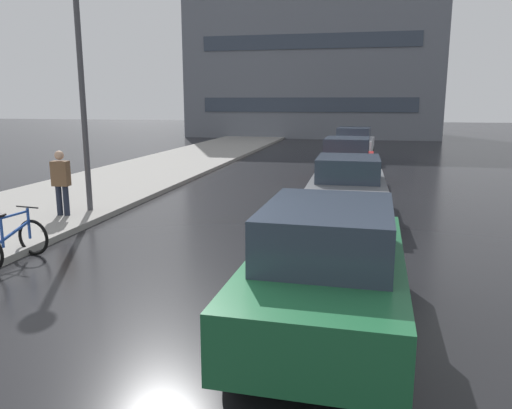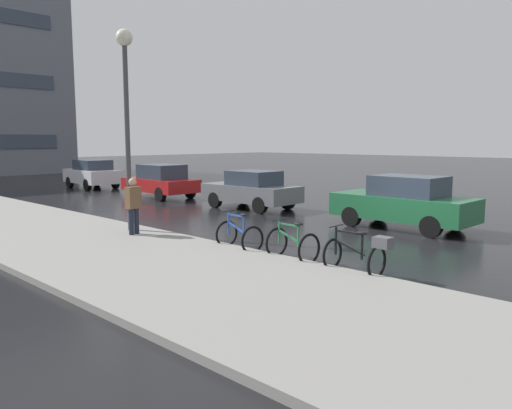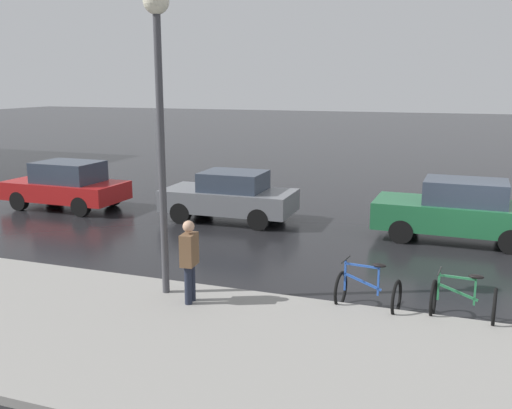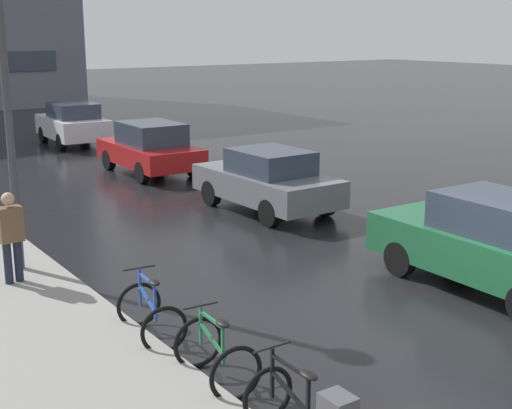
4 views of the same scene
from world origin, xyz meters
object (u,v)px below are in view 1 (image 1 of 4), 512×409
object	(u,v)px
car_white	(354,144)
car_grey	(348,186)
car_red	(347,159)
streetlamp	(79,47)
bicycle_third	(11,242)
pedestrian	(61,182)
car_green	(328,268)

from	to	relation	value
car_white	car_grey	bearing A→B (deg)	-89.25
car_red	streetlamp	distance (m)	10.10
bicycle_third	pedestrian	size ratio (longest dim) A/B	0.69
car_white	streetlamp	xyz separation A→B (m)	(-6.32, -13.95, 3.35)
car_green	streetlamp	world-z (taller)	streetlamp
pedestrian	car_grey	bearing A→B (deg)	16.33
car_red	streetlamp	xyz separation A→B (m)	(-6.24, -7.19, 3.38)
car_white	pedestrian	bearing A→B (deg)	-114.37
streetlamp	car_green	bearing A→B (deg)	-39.61
car_red	streetlamp	world-z (taller)	streetlamp
bicycle_third	car_white	bearing A→B (deg)	72.52
car_grey	pedestrian	distance (m)	7.09
car_green	car_red	distance (m)	12.55
car_grey	streetlamp	bearing A→B (deg)	-168.63
car_red	pedestrian	xyz separation A→B (m)	(-6.55, -7.87, 0.17)
car_grey	car_red	world-z (taller)	car_red
bicycle_third	car_white	world-z (taller)	car_white
car_red	streetlamp	size ratio (longest dim) A/B	0.69
pedestrian	bicycle_third	bearing A→B (deg)	-72.09
streetlamp	car_grey	bearing A→B (deg)	11.37
car_grey	car_red	size ratio (longest dim) A/B	1.00
bicycle_third	streetlamp	size ratio (longest dim) A/B	0.20
car_grey	car_white	size ratio (longest dim) A/B	1.06
bicycle_third	car_green	xyz separation A→B (m)	(5.77, -1.50, 0.44)
car_green	pedestrian	bearing A→B (deg)	145.48
streetlamp	bicycle_third	bearing A→B (deg)	-79.59
car_grey	pedestrian	bearing A→B (deg)	-163.67
car_white	streetlamp	world-z (taller)	streetlamp
car_green	pedestrian	size ratio (longest dim) A/B	2.54
car_red	car_grey	bearing A→B (deg)	-87.60
car_green	car_red	xyz separation A→B (m)	(-0.24, 12.55, -0.03)
car_grey	pedestrian	size ratio (longest dim) A/B	2.35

